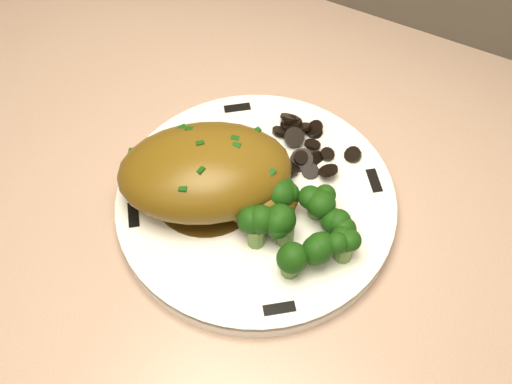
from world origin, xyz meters
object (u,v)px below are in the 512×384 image
at_px(plate, 256,203).
at_px(counter, 139,290).
at_px(chicken_breast, 211,175).
at_px(broccoli_florets, 304,229).

bearing_deg(plate, counter, 176.56).
height_order(chicken_breast, broccoli_florets, chicken_breast).
xyz_separation_m(counter, broccoli_florets, (0.27, -0.04, 0.44)).
bearing_deg(plate, broccoli_florets, -20.80).
distance_m(plate, broccoli_florets, 0.07).
distance_m(plate, chicken_breast, 0.06).
relative_size(counter, chicken_breast, 9.50).
relative_size(plate, broccoli_florets, 2.68).
bearing_deg(chicken_breast, counter, 138.04).
xyz_separation_m(plate, broccoli_florets, (0.06, -0.02, 0.03)).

